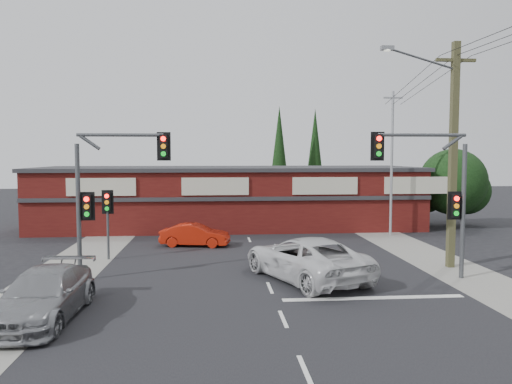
{
  "coord_description": "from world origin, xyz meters",
  "views": [
    {
      "loc": [
        -2.11,
        -18.35,
        5.03
      ],
      "look_at": [
        -0.29,
        3.0,
        3.46
      ],
      "focal_mm": 35.0,
      "sensor_mm": 36.0,
      "label": 1
    }
  ],
  "objects": [
    {
      "name": "ground",
      "position": [
        0.0,
        0.0,
        0.0
      ],
      "size": [
        120.0,
        120.0,
        0.0
      ],
      "primitive_type": "plane",
      "color": "black",
      "rests_on": "ground"
    },
    {
      "name": "road_strip",
      "position": [
        0.0,
        5.0,
        0.01
      ],
      "size": [
        14.0,
        70.0,
        0.01
      ],
      "primitive_type": "cube",
      "color": "black",
      "rests_on": "ground"
    },
    {
      "name": "verge_left",
      "position": [
        -8.5,
        5.0,
        0.01
      ],
      "size": [
        3.0,
        70.0,
        0.02
      ],
      "primitive_type": "cube",
      "color": "gray",
      "rests_on": "ground"
    },
    {
      "name": "verge_right",
      "position": [
        8.5,
        5.0,
        0.01
      ],
      "size": [
        3.0,
        70.0,
        0.02
      ],
      "primitive_type": "cube",
      "color": "gray",
      "rests_on": "ground"
    },
    {
      "name": "stop_line",
      "position": [
        3.5,
        -1.5,
        0.01
      ],
      "size": [
        6.5,
        0.35,
        0.01
      ],
      "primitive_type": "cube",
      "color": "silver",
      "rests_on": "ground"
    },
    {
      "name": "white_suv",
      "position": [
        1.59,
        1.38,
        0.87
      ],
      "size": [
        5.11,
        6.91,
        1.74
      ],
      "primitive_type": "imported",
      "rotation": [
        0.0,
        0.0,
        3.54
      ],
      "color": "silver",
      "rests_on": "ground"
    },
    {
      "name": "silver_suv",
      "position": [
        -7.33,
        -2.86,
        0.76
      ],
      "size": [
        2.34,
        5.33,
        1.52
      ],
      "primitive_type": "imported",
      "rotation": [
        0.0,
        0.0,
        -0.04
      ],
      "color": "gray",
      "rests_on": "ground"
    },
    {
      "name": "red_sedan",
      "position": [
        -3.15,
        9.28,
        0.63
      ],
      "size": [
        3.98,
        1.99,
        1.25
      ],
      "primitive_type": "imported",
      "rotation": [
        0.0,
        0.0,
        1.39
      ],
      "color": "#B31C0B",
      "rests_on": "ground"
    },
    {
      "name": "lane_dashes",
      "position": [
        0.0,
        0.16,
        0.01
      ],
      "size": [
        0.12,
        37.92,
        0.01
      ],
      "color": "silver",
      "rests_on": "ground"
    },
    {
      "name": "shop_building",
      "position": [
        -0.99,
        16.99,
        2.13
      ],
      "size": [
        27.3,
        8.4,
        4.22
      ],
      "color": "#460F0E",
      "rests_on": "ground"
    },
    {
      "name": "tree_cluster",
      "position": [
        14.69,
        15.44,
        2.9
      ],
      "size": [
        5.9,
        5.1,
        5.5
      ],
      "color": "#2D2116",
      "rests_on": "ground"
    },
    {
      "name": "conifer_near",
      "position": [
        3.5,
        24.0,
        5.48
      ],
      "size": [
        1.8,
        1.8,
        9.25
      ],
      "color": "#2D2116",
      "rests_on": "ground"
    },
    {
      "name": "conifer_far",
      "position": [
        7.0,
        26.0,
        5.48
      ],
      "size": [
        1.8,
        1.8,
        9.25
      ],
      "color": "#2D2116",
      "rests_on": "ground"
    },
    {
      "name": "traffic_mast_left",
      "position": [
        -6.43,
        2.0,
        3.93
      ],
      "size": [
        3.77,
        0.27,
        5.97
      ],
      "color": "#47494C",
      "rests_on": "ground"
    },
    {
      "name": "traffic_mast_right",
      "position": [
        6.86,
        1.0,
        3.95
      ],
      "size": [
        3.96,
        0.27,
        5.97
      ],
      "color": "#47494C",
      "rests_on": "ground"
    },
    {
      "name": "pedestal_signal",
      "position": [
        -7.2,
        6.01,
        2.41
      ],
      "size": [
        0.55,
        0.27,
        3.38
      ],
      "color": "#47494C",
      "rests_on": "ground"
    },
    {
      "name": "utility_pole",
      "position": [
        8.36,
        2.99,
        5.4
      ],
      "size": [
        4.38,
        0.59,
        10.0
      ],
      "color": "#4C4A2B",
      "rests_on": "ground"
    },
    {
      "name": "steel_pole",
      "position": [
        9.0,
        12.0,
        4.7
      ],
      "size": [
        1.2,
        0.16,
        9.0
      ],
      "color": "gray",
      "rests_on": "ground"
    }
  ]
}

